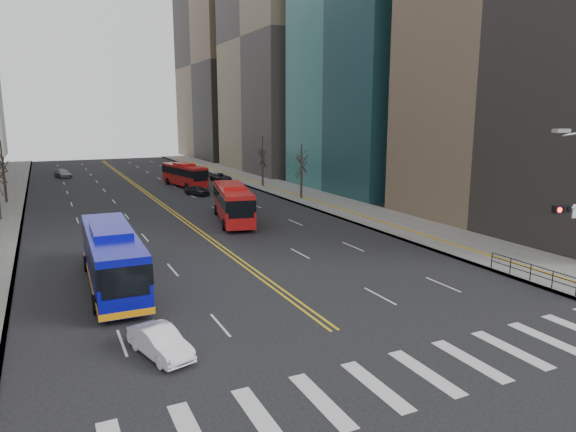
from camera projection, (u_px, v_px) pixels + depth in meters
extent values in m
plane|color=black|center=(401.00, 379.00, 19.83)|extent=(220.00, 220.00, 0.00)
cube|color=gray|center=(294.00, 192.00, 67.04)|extent=(7.00, 130.00, 0.15)
cube|color=silver|center=(260.00, 417.00, 17.33)|extent=(0.70, 4.00, 0.01)
cube|color=silver|center=(321.00, 401.00, 18.33)|extent=(0.70, 4.00, 0.01)
cube|color=silver|center=(376.00, 386.00, 19.33)|extent=(0.70, 4.00, 0.01)
cube|color=silver|center=(425.00, 372.00, 20.33)|extent=(0.70, 4.00, 0.01)
cube|color=silver|center=(470.00, 360.00, 21.33)|extent=(0.70, 4.00, 0.01)
cube|color=silver|center=(511.00, 349.00, 22.32)|extent=(0.70, 4.00, 0.01)
cube|color=silver|center=(548.00, 339.00, 23.32)|extent=(0.70, 4.00, 0.01)
cube|color=gold|center=(142.00, 191.00, 68.43)|extent=(0.15, 100.00, 0.01)
cube|color=gold|center=(145.00, 191.00, 68.60)|extent=(0.15, 100.00, 0.01)
cube|color=gray|center=(293.00, 40.00, 90.88)|extent=(20.00, 26.00, 46.00)
cube|color=brown|center=(229.00, 66.00, 119.17)|extent=(18.00, 30.00, 42.00)
cube|color=black|center=(562.00, 209.00, 25.18)|extent=(1.10, 0.28, 0.38)
cylinder|color=#FF190C|center=(560.00, 210.00, 24.89)|extent=(0.24, 0.08, 0.24)
cylinder|color=black|center=(565.00, 209.00, 25.03)|extent=(0.24, 0.08, 0.24)
cylinder|color=black|center=(569.00, 209.00, 25.18)|extent=(0.24, 0.08, 0.24)
cube|color=#999993|center=(561.00, 131.00, 24.18)|extent=(0.90, 0.35, 0.18)
cube|color=black|center=(531.00, 265.00, 30.96)|extent=(0.04, 6.00, 0.04)
cylinder|color=black|center=(576.00, 287.00, 28.40)|extent=(0.06, 0.06, 1.00)
cylinder|color=black|center=(552.00, 280.00, 29.73)|extent=(0.06, 0.06, 1.00)
cylinder|color=black|center=(530.00, 272.00, 31.05)|extent=(0.06, 0.06, 1.00)
cylinder|color=black|center=(510.00, 266.00, 32.38)|extent=(0.06, 0.06, 1.00)
cylinder|color=black|center=(492.00, 260.00, 33.71)|extent=(0.06, 0.06, 1.00)
cylinder|color=#30231D|center=(5.00, 187.00, 58.73)|extent=(0.28, 0.28, 3.80)
cylinder|color=#30231D|center=(301.00, 185.00, 61.66)|extent=(0.28, 0.28, 3.50)
cylinder|color=#30231D|center=(263.00, 173.00, 72.26)|extent=(0.28, 0.28, 3.75)
cube|color=#0A0CA4|center=(112.00, 257.00, 30.12)|extent=(2.87, 12.54, 2.98)
cube|color=black|center=(112.00, 247.00, 30.01)|extent=(2.93, 12.56, 1.07)
cube|color=#0A0CA4|center=(110.00, 230.00, 29.81)|extent=(2.17, 4.41, 0.40)
cube|color=#FF9B0D|center=(114.00, 278.00, 30.38)|extent=(2.93, 12.56, 0.35)
cylinder|color=black|center=(96.00, 304.00, 26.29)|extent=(0.32, 1.01, 1.00)
cylinder|color=black|center=(147.00, 297.00, 27.34)|extent=(0.32, 1.01, 1.00)
cylinder|color=black|center=(86.00, 264.00, 33.43)|extent=(0.32, 1.01, 1.00)
cylinder|color=black|center=(128.00, 259.00, 34.48)|extent=(0.32, 1.01, 1.00)
cube|color=red|center=(233.00, 203.00, 48.75)|extent=(4.90, 11.57, 2.93)
cube|color=black|center=(233.00, 197.00, 48.64)|extent=(4.96, 11.60, 1.05)
cube|color=red|center=(232.00, 186.00, 48.45)|extent=(2.84, 4.29, 0.40)
cylinder|color=black|center=(224.00, 225.00, 45.27)|extent=(0.51, 1.04, 1.00)
cylinder|color=black|center=(252.00, 223.00, 45.85)|extent=(0.51, 1.04, 1.00)
cylinder|color=black|center=(216.00, 210.00, 52.17)|extent=(0.51, 1.04, 1.00)
cylinder|color=black|center=(241.00, 209.00, 52.74)|extent=(0.51, 1.04, 1.00)
cube|color=red|center=(184.00, 175.00, 72.36)|extent=(4.11, 10.69, 2.69)
cube|color=black|center=(184.00, 171.00, 72.25)|extent=(4.17, 10.72, 0.97)
cube|color=red|center=(184.00, 164.00, 72.08)|extent=(2.49, 3.92, 0.40)
cylinder|color=black|center=(187.00, 186.00, 69.24)|extent=(0.47, 1.04, 1.00)
cylinder|color=black|center=(203.00, 185.00, 70.59)|extent=(0.47, 1.04, 1.00)
cylinder|color=black|center=(168.00, 181.00, 74.59)|extent=(0.47, 1.04, 1.00)
cylinder|color=black|center=(183.00, 180.00, 75.94)|extent=(0.47, 1.04, 1.00)
imported|color=white|center=(160.00, 342.00, 21.65)|extent=(2.31, 3.96, 1.23)
imported|color=black|center=(197.00, 190.00, 64.66)|extent=(2.83, 4.01, 1.27)
imported|color=gray|center=(63.00, 174.00, 82.96)|extent=(2.96, 4.77, 1.29)
imported|color=black|center=(221.00, 177.00, 78.27)|extent=(2.63, 4.69, 1.24)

